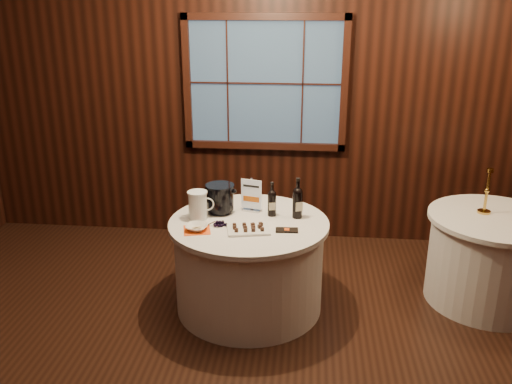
# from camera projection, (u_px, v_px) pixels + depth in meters

# --- Properties ---
(ground) EXTENTS (6.00, 6.00, 0.00)m
(ground) POSITION_uv_depth(u_px,v_px,m) (233.00, 384.00, 3.64)
(ground) COLOR black
(ground) RESTS_ON ground
(back_wall) EXTENTS (6.00, 0.10, 3.00)m
(back_wall) POSITION_uv_depth(u_px,v_px,m) (265.00, 94.00, 5.44)
(back_wall) COLOR black
(back_wall) RESTS_ON ground
(main_table) EXTENTS (1.28, 1.28, 0.77)m
(main_table) POSITION_uv_depth(u_px,v_px,m) (249.00, 264.00, 4.44)
(main_table) COLOR silver
(main_table) RESTS_ON ground
(side_table) EXTENTS (1.08, 1.08, 0.77)m
(side_table) POSITION_uv_depth(u_px,v_px,m) (490.00, 259.00, 4.53)
(side_table) COLOR silver
(side_table) RESTS_ON ground
(sign_stand) EXTENTS (0.17, 0.12, 0.29)m
(sign_stand) POSITION_uv_depth(u_px,v_px,m) (252.00, 200.00, 4.49)
(sign_stand) COLOR #B7B6BD
(sign_stand) RESTS_ON main_table
(port_bottle_left) EXTENTS (0.07, 0.07, 0.29)m
(port_bottle_left) POSITION_uv_depth(u_px,v_px,m) (272.00, 201.00, 4.39)
(port_bottle_left) COLOR black
(port_bottle_left) RESTS_ON main_table
(port_bottle_right) EXTENTS (0.08, 0.09, 0.33)m
(port_bottle_right) POSITION_uv_depth(u_px,v_px,m) (298.00, 201.00, 4.34)
(port_bottle_right) COLOR black
(port_bottle_right) RESTS_ON main_table
(ice_bucket) EXTENTS (0.24, 0.24, 0.24)m
(ice_bucket) POSITION_uv_depth(u_px,v_px,m) (220.00, 198.00, 4.45)
(ice_bucket) COLOR black
(ice_bucket) RESTS_ON main_table
(chocolate_plate) EXTENTS (0.36, 0.27, 0.05)m
(chocolate_plate) POSITION_uv_depth(u_px,v_px,m) (248.00, 229.00, 4.12)
(chocolate_plate) COLOR white
(chocolate_plate) RESTS_ON main_table
(chocolate_box) EXTENTS (0.17, 0.09, 0.01)m
(chocolate_box) POSITION_uv_depth(u_px,v_px,m) (287.00, 230.00, 4.13)
(chocolate_box) COLOR black
(chocolate_box) RESTS_ON main_table
(grape_bunch) EXTENTS (0.17, 0.07, 0.04)m
(grape_bunch) POSITION_uv_depth(u_px,v_px,m) (220.00, 224.00, 4.21)
(grape_bunch) COLOR black
(grape_bunch) RESTS_ON main_table
(glass_pitcher) EXTENTS (0.21, 0.16, 0.23)m
(glass_pitcher) POSITION_uv_depth(u_px,v_px,m) (198.00, 205.00, 4.33)
(glass_pitcher) COLOR white
(glass_pitcher) RESTS_ON main_table
(orange_napkin) EXTENTS (0.24, 0.24, 0.00)m
(orange_napkin) POSITION_uv_depth(u_px,v_px,m) (197.00, 230.00, 4.15)
(orange_napkin) COLOR #E64E13
(orange_napkin) RESTS_ON main_table
(cracker_bowl) EXTENTS (0.18, 0.18, 0.04)m
(cracker_bowl) POSITION_uv_depth(u_px,v_px,m) (197.00, 227.00, 4.14)
(cracker_bowl) COLOR white
(cracker_bowl) RESTS_ON orange_napkin
(brass_candlestick) EXTENTS (0.11, 0.11, 0.38)m
(brass_candlestick) POSITION_uv_depth(u_px,v_px,m) (486.00, 197.00, 4.44)
(brass_candlestick) COLOR gold
(brass_candlestick) RESTS_ON side_table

